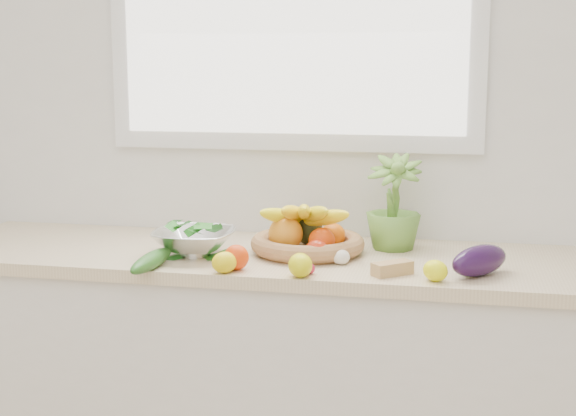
% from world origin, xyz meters
% --- Properties ---
extents(back_wall, '(4.50, 0.02, 2.70)m').
position_xyz_m(back_wall, '(0.00, 2.25, 1.35)').
color(back_wall, white).
rests_on(back_wall, ground).
extents(counter_cabinet, '(2.20, 0.58, 0.86)m').
position_xyz_m(counter_cabinet, '(0.00, 1.95, 0.43)').
color(counter_cabinet, silver).
rests_on(counter_cabinet, ground).
extents(countertop, '(2.24, 0.62, 0.04)m').
position_xyz_m(countertop, '(0.00, 1.95, 0.88)').
color(countertop, beige).
rests_on(countertop, counter_cabinet).
extents(orange_loose, '(0.09, 0.09, 0.07)m').
position_xyz_m(orange_loose, '(-0.06, 1.71, 0.94)').
color(orange_loose, '#E53907').
rests_on(orange_loose, countertop).
extents(lemon_a, '(0.09, 0.10, 0.07)m').
position_xyz_m(lemon_a, '(0.14, 1.67, 0.93)').
color(lemon_a, yellow).
rests_on(lemon_a, countertop).
extents(lemon_b, '(0.10, 0.10, 0.06)m').
position_xyz_m(lemon_b, '(-0.08, 1.67, 0.93)').
color(lemon_b, yellow).
rests_on(lemon_b, countertop).
extents(lemon_c, '(0.10, 0.09, 0.06)m').
position_xyz_m(lemon_c, '(0.52, 1.70, 0.93)').
color(lemon_c, '#F9FA0D').
rests_on(lemon_c, countertop).
extents(apple, '(0.09, 0.09, 0.07)m').
position_xyz_m(apple, '(0.16, 1.84, 0.94)').
color(apple, red).
rests_on(apple, countertop).
extents(ginger, '(0.12, 0.12, 0.04)m').
position_xyz_m(ginger, '(0.39, 1.75, 0.92)').
color(ginger, tan).
rests_on(ginger, countertop).
extents(garlic_a, '(0.07, 0.07, 0.05)m').
position_xyz_m(garlic_a, '(0.23, 1.84, 0.92)').
color(garlic_a, silver).
rests_on(garlic_a, countertop).
extents(garlic_b, '(0.06, 0.06, 0.05)m').
position_xyz_m(garlic_b, '(0.24, 1.93, 0.92)').
color(garlic_b, silver).
rests_on(garlic_b, countertop).
extents(garlic_c, '(0.06, 0.06, 0.04)m').
position_xyz_m(garlic_c, '(0.13, 1.86, 0.92)').
color(garlic_c, silver).
rests_on(garlic_c, countertop).
extents(eggplant, '(0.20, 0.23, 0.09)m').
position_xyz_m(eggplant, '(0.64, 1.79, 0.94)').
color(eggplant, '#250E34').
rests_on(eggplant, countertop).
extents(cucumber, '(0.06, 0.28, 0.05)m').
position_xyz_m(cucumber, '(-0.31, 1.67, 0.93)').
color(cucumber, '#245218').
rests_on(cucumber, countertop).
extents(radish, '(0.04, 0.04, 0.03)m').
position_xyz_m(radish, '(0.16, 1.71, 0.92)').
color(radish, '#BE1739').
rests_on(radish, countertop).
extents(potted_herb, '(0.18, 0.18, 0.32)m').
position_xyz_m(potted_herb, '(0.37, 2.08, 1.05)').
color(potted_herb, '#609435').
rests_on(potted_herb, countertop).
extents(fruit_basket, '(0.43, 0.43, 0.19)m').
position_xyz_m(fruit_basket, '(0.10, 1.96, 0.95)').
color(fruit_basket, '#AB734C').
rests_on(fruit_basket, countertop).
extents(colander_with_spinach, '(0.26, 0.26, 0.13)m').
position_xyz_m(colander_with_spinach, '(-0.23, 1.85, 0.97)').
color(colander_with_spinach, silver).
rests_on(colander_with_spinach, countertop).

